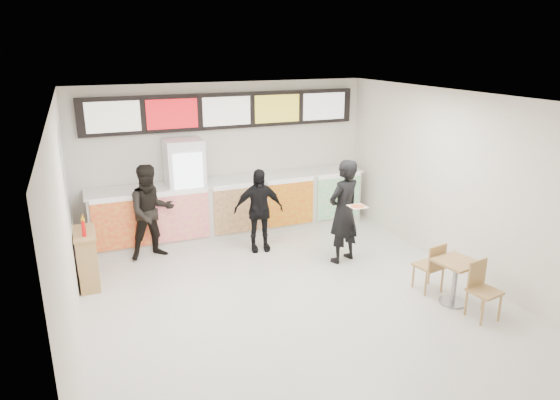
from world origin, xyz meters
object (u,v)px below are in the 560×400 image
customer_left (151,212)px  condiment_ledge (87,258)px  customer_main (344,211)px  drinks_fridge (186,191)px  customer_mid (259,210)px  service_counter (233,207)px  cafe_table (455,274)px

customer_left → condiment_ledge: bearing=-154.2°
customer_main → condiment_ledge: bearing=-28.8°
drinks_fridge → condiment_ledge: 2.37m
customer_left → condiment_ledge: (-1.13, -0.73, -0.40)m
customer_mid → condiment_ledge: size_ratio=1.45×
drinks_fridge → condiment_ledge: drinks_fridge is taller
drinks_fridge → condiment_ledge: (-1.89, -1.33, -0.54)m
customer_main → customer_mid: size_ratio=1.18×
service_counter → customer_mid: customer_mid is taller
customer_mid → drinks_fridge: bearing=147.0°
customer_mid → condiment_ledge: customer_mid is taller
customer_left → condiment_ledge: customer_left is taller
service_counter → customer_left: (-1.69, -0.58, 0.28)m
customer_mid → customer_left: bearing=176.6°
service_counter → cafe_table: bearing=-61.6°
customer_main → customer_mid: 1.59m
customer_mid → cafe_table: size_ratio=1.09×
cafe_table → customer_left: bearing=128.5°
drinks_fridge → customer_mid: 1.52m
service_counter → drinks_fridge: (-0.93, 0.02, 0.43)m
customer_left → customer_mid: size_ratio=1.10×
service_counter → cafe_table: size_ratio=3.88×
service_counter → condiment_ledge: bearing=-155.0°
drinks_fridge → customer_left: 0.97m
service_counter → cafe_table: (2.17, -4.00, -0.10)m
customer_mid → cafe_table: bearing=-47.9°
customer_left → cafe_table: 5.17m
condiment_ledge → customer_main: bearing=-9.6°
drinks_fridge → customer_mid: drinks_fridge is taller
drinks_fridge → cafe_table: drinks_fridge is taller
drinks_fridge → customer_main: drinks_fridge is taller
customer_main → drinks_fridge: bearing=-60.5°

